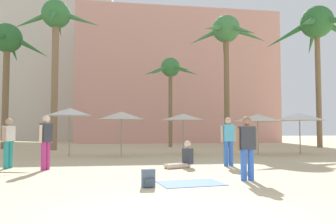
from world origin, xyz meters
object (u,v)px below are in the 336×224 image
Objects in this scene: cafe_umbrella_0 at (300,117)px; beach_towel at (191,183)px; palm_tree_far_right at (226,37)px; person_far_right at (183,159)px; palm_tree_center at (56,27)px; person_far_left at (247,145)px; cafe_umbrella_6 at (122,116)px; palm_tree_right at (317,29)px; cafe_umbrella_4 at (70,112)px; person_mid_center at (9,141)px; cafe_umbrella_2 at (183,117)px; palm_tree_left at (170,73)px; person_near_left at (228,139)px; cafe_umbrella_3 at (258,118)px; person_mid_left at (46,140)px; backpack at (148,179)px; palm_tree_far_left at (7,46)px.

beach_towel is at bearing -133.15° from cafe_umbrella_0.
palm_tree_far_right is 9.52× the size of person_far_right.
palm_tree_center is at bearing 158.78° from cafe_umbrella_0.
beach_towel is 1.83m from person_far_left.
palm_tree_far_right is 4.35× the size of cafe_umbrella_6.
person_far_right is at bearing -138.75° from palm_tree_right.
cafe_umbrella_0 is 1.11× the size of cafe_umbrella_4.
cafe_umbrella_0 reaches higher than person_mid_center.
cafe_umbrella_2 is (-4.77, -6.87, -6.54)m from palm_tree_far_right.
cafe_umbrella_0 reaches higher than cafe_umbrella_6.
palm_tree_center is at bearing -82.71° from person_far_right.
person_near_left is at bearing -89.33° from palm_tree_left.
palm_tree_far_right reaches higher than person_far_left.
cafe_umbrella_0 is 2.52m from cafe_umbrella_3.
cafe_umbrella_6 is at bearing -114.66° from palm_tree_left.
cafe_umbrella_0 is at bearing -131.05° from palm_tree_right.
cafe_umbrella_2 is 8.15m from person_mid_left.
palm_tree_far_right reaches higher than beach_towel.
palm_tree_center is at bearing 146.80° from cafe_umbrella_2.
palm_tree_center is 5.91× the size of person_far_left.
palm_tree_right is 4.62× the size of cafe_umbrella_2.
person_far_left is at bearing -107.01° from palm_tree_far_right.
cafe_umbrella_0 is at bearing 46.85° from beach_towel.
backpack is 0.16× the size of person_mid_center.
backpack is at bearing -86.06° from cafe_umbrella_6.
palm_tree_far_right is at bearing -7.51° from palm_tree_left.
cafe_umbrella_6 is at bearing -136.75° from palm_tree_far_right.
person_far_right is (1.54, 3.69, 0.11)m from backpack.
palm_tree_left reaches higher than cafe_umbrella_0.
backpack is (0.60, -8.69, -1.83)m from cafe_umbrella_6.
cafe_umbrella_2 is 5.83m from cafe_umbrella_4.
person_far_right is at bearing -96.88° from palm_tree_left.
palm_tree_far_right is at bearing 55.24° from cafe_umbrella_2.
palm_tree_left is 16.90m from person_far_left.
beach_towel is 0.93× the size of person_far_left.
palm_tree_left is 8.77m from palm_tree_center.
palm_tree_left is at bearing 126.91° from cafe_umbrella_0.
cafe_umbrella_4 reaches higher than beach_towel.
person_far_right is at bearing -58.73° from palm_tree_center.
cafe_umbrella_3 is at bearing -125.73° from person_mid_left.
backpack is 0.25× the size of person_far_left.
palm_tree_right is 4.57× the size of cafe_umbrella_6.
cafe_umbrella_2 is at bearing -108.49° from person_mid_left.
person_far_left is (7.57, -13.73, -7.22)m from palm_tree_center.
backpack is 0.39× the size of person_far_right.
palm_tree_right is 22.71m from person_mid_center.
palm_tree_far_left is 20.42m from person_far_left.
palm_tree_center is 14.71m from person_far_right.
palm_tree_far_left is at bearing 175.72° from palm_tree_right.
cafe_umbrella_2 is at bearing -33.20° from palm_tree_center.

